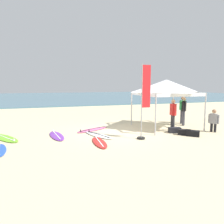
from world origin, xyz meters
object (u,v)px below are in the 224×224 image
at_px(surfboard_purple, 57,136).
at_px(person_red, 173,113).
at_px(person_black, 184,109).
at_px(gear_bag_by_pole, 193,133).
at_px(surfboard_lime, 5,138).
at_px(canopy_tent, 166,86).
at_px(surfboard_pink, 93,129).
at_px(surfboard_white, 98,135).
at_px(person_green, 182,108).
at_px(person_grey, 214,120).
at_px(banner_flag, 144,105).
at_px(surfboard_red, 99,142).
at_px(gear_bag_on_sand, 175,130).
at_px(gear_bag_near_tent, 184,132).

height_order(surfboard_purple, person_red, person_red).
height_order(person_black, gear_bag_by_pole, person_black).
xyz_separation_m(surfboard_purple, surfboard_lime, (-2.29, 0.27, -0.00)).
bearing_deg(surfboard_purple, canopy_tent, 1.34).
bearing_deg(surfboard_pink, surfboard_white, -91.53).
distance_m(surfboard_lime, gear_bag_by_pole, 8.86).
relative_size(person_green, gear_bag_by_pole, 2.85).
xyz_separation_m(surfboard_lime, person_grey, (10.19, -1.87, 0.62)).
relative_size(canopy_tent, gear_bag_by_pole, 5.10).
relative_size(person_red, banner_flag, 0.50).
xyz_separation_m(surfboard_purple, surfboard_red, (1.65, -1.82, 0.00)).
bearing_deg(person_green, person_red, -136.20).
bearing_deg(person_green, person_black, -118.64).
xyz_separation_m(surfboard_purple, surfboard_white, (1.94, -0.53, 0.00)).
distance_m(surfboard_pink, gear_bag_on_sand, 4.34).
distance_m(surfboard_purple, person_black, 7.61).
relative_size(surfboard_red, person_grey, 1.62).
bearing_deg(person_grey, banner_flag, -177.90).
bearing_deg(person_black, canopy_tent, -168.52).
distance_m(surfboard_white, person_grey, 6.08).
relative_size(canopy_tent, surfboard_white, 1.48).
bearing_deg(surfboard_lime, gear_bag_by_pole, -15.10).
bearing_deg(surfboard_red, surfboard_pink, 82.82).
height_order(person_green, gear_bag_on_sand, person_green).
bearing_deg(gear_bag_near_tent, person_black, 54.66).
distance_m(surfboard_purple, surfboard_lime, 2.31).
relative_size(person_grey, gear_bag_by_pole, 2.00).
height_order(surfboard_red, gear_bag_by_pole, gear_bag_by_pole).
bearing_deg(canopy_tent, gear_bag_by_pole, -85.23).
height_order(person_red, gear_bag_on_sand, person_red).
distance_m(surfboard_pink, surfboard_red, 2.67).
height_order(surfboard_lime, person_green, person_green).
bearing_deg(surfboard_pink, surfboard_lime, -172.51).
bearing_deg(gear_bag_near_tent, surfboard_pink, 147.88).
distance_m(canopy_tent, person_black, 2.04).
bearing_deg(banner_flag, surfboard_red, -178.11).
relative_size(surfboard_pink, surfboard_white, 1.02).
bearing_deg(person_red, banner_flag, -157.42).
height_order(banner_flag, gear_bag_on_sand, banner_flag).
xyz_separation_m(person_grey, gear_bag_near_tent, (-1.88, -0.11, -0.52)).
height_order(surfboard_pink, banner_flag, banner_flag).
height_order(surfboard_purple, person_black, person_black).
relative_size(surfboard_lime, person_grey, 1.93).
xyz_separation_m(person_black, gear_bag_on_sand, (-1.68, -1.56, -0.85)).
bearing_deg(surfboard_purple, person_grey, -11.43).
bearing_deg(gear_bag_by_pole, surfboard_pink, 146.17).
height_order(canopy_tent, surfboard_white, canopy_tent).
bearing_deg(gear_bag_by_pole, surfboard_lime, 164.90).
bearing_deg(surfboard_white, surfboard_purple, 164.80).
xyz_separation_m(surfboard_purple, banner_flag, (3.76, -1.75, 1.54)).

